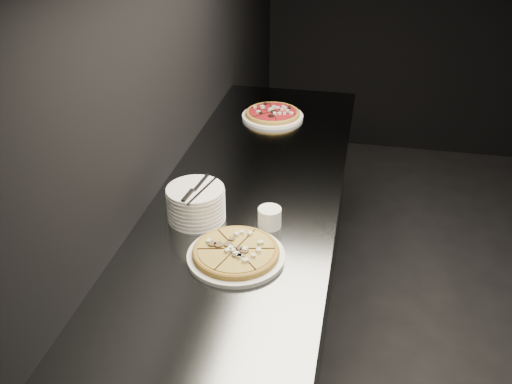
% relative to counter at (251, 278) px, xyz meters
% --- Properties ---
extents(wall_left, '(0.02, 5.00, 2.80)m').
position_rel_counter_xyz_m(wall_left, '(-0.37, 0.00, 0.94)').
color(wall_left, black).
rests_on(wall_left, floor).
extents(counter, '(0.74, 2.44, 0.92)m').
position_rel_counter_xyz_m(counter, '(0.00, 0.00, 0.00)').
color(counter, '#585C5F').
rests_on(counter, floor).
extents(pizza_mushroom, '(0.35, 0.35, 0.04)m').
position_rel_counter_xyz_m(pizza_mushroom, '(0.05, -0.46, 0.48)').
color(pizza_mushroom, white).
rests_on(pizza_mushroom, counter).
extents(pizza_tomato, '(0.34, 0.34, 0.04)m').
position_rel_counter_xyz_m(pizza_tomato, '(-0.04, 0.77, 0.48)').
color(pizza_tomato, white).
rests_on(pizza_tomato, counter).
extents(plate_stack, '(0.22, 0.22, 0.13)m').
position_rel_counter_xyz_m(plate_stack, '(-0.16, -0.24, 0.52)').
color(plate_stack, white).
rests_on(plate_stack, counter).
extents(cutlery, '(0.10, 0.23, 0.01)m').
position_rel_counter_xyz_m(cutlery, '(-0.15, -0.26, 0.59)').
color(cutlery, '#B4B6BB').
rests_on(cutlery, plate_stack).
extents(ramekin, '(0.09, 0.09, 0.08)m').
position_rel_counter_xyz_m(ramekin, '(0.13, -0.25, 0.50)').
color(ramekin, white).
rests_on(ramekin, counter).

